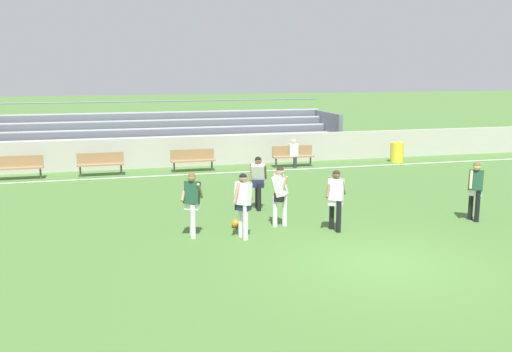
# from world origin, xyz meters

# --- Properties ---
(ground_plane) EXTENTS (160.00, 160.00, 0.00)m
(ground_plane) POSITION_xyz_m (0.00, 0.00, 0.00)
(ground_plane) COLOR #477033
(field_line_sideline) EXTENTS (44.00, 0.12, 0.01)m
(field_line_sideline) POSITION_xyz_m (0.00, 11.61, 0.00)
(field_line_sideline) COLOR white
(field_line_sideline) RESTS_ON ground
(sideline_wall) EXTENTS (48.00, 0.16, 1.29)m
(sideline_wall) POSITION_xyz_m (0.00, 13.54, 0.64)
(sideline_wall) COLOR #BCB7AD
(sideline_wall) RESTS_ON ground
(bleacher_stand) EXTENTS (16.16, 3.71, 2.58)m
(bleacher_stand) POSITION_xyz_m (-2.79, 16.19, 1.08)
(bleacher_stand) COLOR #B2B2B7
(bleacher_stand) RESTS_ON ground
(bench_near_bin) EXTENTS (1.80, 0.40, 0.90)m
(bench_near_bin) POSITION_xyz_m (2.08, 12.29, 0.55)
(bench_near_bin) COLOR #99754C
(bench_near_bin) RESTS_ON ground
(bench_near_wall_gap) EXTENTS (1.80, 0.40, 0.90)m
(bench_near_wall_gap) POSITION_xyz_m (-2.25, 12.29, 0.55)
(bench_near_wall_gap) COLOR #99754C
(bench_near_wall_gap) RESTS_ON ground
(bench_far_left) EXTENTS (1.80, 0.40, 0.90)m
(bench_far_left) POSITION_xyz_m (-8.94, 12.29, 0.55)
(bench_far_left) COLOR #99754C
(bench_far_left) RESTS_ON ground
(bench_far_right) EXTENTS (1.80, 0.40, 0.90)m
(bench_far_right) POSITION_xyz_m (-5.91, 12.29, 0.55)
(bench_far_right) COLOR #99754C
(bench_far_right) RESTS_ON ground
(trash_bin) EXTENTS (0.60, 0.60, 0.90)m
(trash_bin) POSITION_xyz_m (6.99, 12.20, 0.45)
(trash_bin) COLOR yellow
(trash_bin) RESTS_ON ground
(spectator_seated) EXTENTS (0.36, 0.42, 1.21)m
(spectator_seated) POSITION_xyz_m (2.08, 12.17, 0.70)
(spectator_seated) COLOR #2D2D38
(spectator_seated) RESTS_ON ground
(player_white_dropping_back) EXTENTS (0.52, 0.60, 1.63)m
(player_white_dropping_back) POSITION_xyz_m (-1.27, 3.43, 0.96)
(player_white_dropping_back) COLOR white
(player_white_dropping_back) RESTS_ON ground
(player_dark_wide_right) EXTENTS (0.63, 0.49, 1.64)m
(player_dark_wide_right) POSITION_xyz_m (-3.69, 3.07, 0.97)
(player_dark_wide_right) COLOR white
(player_dark_wide_right) RESTS_ON ground
(player_white_wide_left) EXTENTS (0.63, 0.47, 1.65)m
(player_white_wide_left) POSITION_xyz_m (-2.49, 2.59, 0.98)
(player_white_wide_left) COLOR white
(player_white_wide_left) RESTS_ON ground
(player_dark_trailing_run) EXTENTS (0.64, 0.55, 1.65)m
(player_dark_trailing_run) POSITION_xyz_m (4.12, 2.57, 0.98)
(player_dark_trailing_run) COLOR black
(player_dark_trailing_run) RESTS_ON ground
(player_white_challenging) EXTENTS (0.59, 0.49, 1.61)m
(player_white_challenging) POSITION_xyz_m (-1.36, 5.35, 0.95)
(player_white_challenging) COLOR black
(player_white_challenging) RESTS_ON ground
(player_white_overlapping) EXTENTS (0.71, 0.47, 1.61)m
(player_white_overlapping) POSITION_xyz_m (-0.00, 2.64, 0.95)
(player_white_overlapping) COLOR black
(player_white_overlapping) RESTS_ON ground
(soccer_ball) EXTENTS (0.22, 0.22, 0.22)m
(soccer_ball) POSITION_xyz_m (-2.46, 3.58, 0.11)
(soccer_ball) COLOR orange
(soccer_ball) RESTS_ON ground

